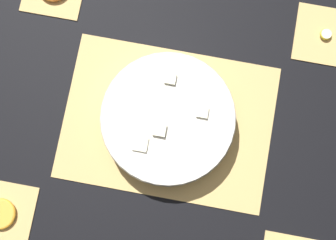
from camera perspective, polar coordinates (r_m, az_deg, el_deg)
ground_plane at (r=1.07m, az=-0.00°, el=-0.26°), size 6.00×6.00×0.00m
bamboo_mat_center at (r=1.07m, az=-0.00°, el=-0.23°), size 0.48×0.34×0.01m
coaster_mat_near_left at (r=1.18m, az=18.59°, el=9.76°), size 0.14×0.14×0.01m
coaster_mat_far_right at (r=1.12m, az=-19.64°, el=-10.72°), size 0.14×0.14×0.01m
fruit_salad_bowl at (r=1.03m, az=-0.02°, el=0.06°), size 0.30×0.30×0.07m
orange_slice_whole at (r=1.12m, az=-19.78°, el=-10.73°), size 0.07×0.07×0.01m
banana_coin_single at (r=1.17m, az=18.71°, el=9.88°), size 0.03×0.03×0.01m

